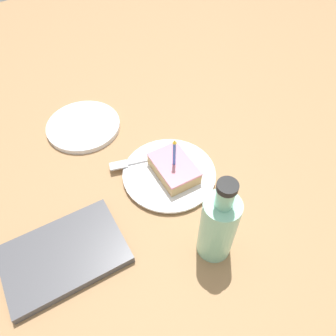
% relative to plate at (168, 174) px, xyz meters
% --- Properties ---
extents(ground_plane, '(2.40, 2.40, 0.04)m').
position_rel_plate_xyz_m(ground_plane, '(0.00, 0.01, -0.03)').
color(ground_plane, '#9E754C').
rests_on(ground_plane, ground).
extents(plate, '(0.23, 0.23, 0.01)m').
position_rel_plate_xyz_m(plate, '(0.00, 0.00, 0.00)').
color(plate, silver).
rests_on(plate, ground_plane).
extents(cake_slice, '(0.08, 0.12, 0.12)m').
position_rel_plate_xyz_m(cake_slice, '(0.01, -0.01, 0.03)').
color(cake_slice, tan).
rests_on(cake_slice, plate).
extents(fork, '(0.19, 0.06, 0.00)m').
position_rel_plate_xyz_m(fork, '(-0.04, 0.07, 0.01)').
color(fork, silver).
rests_on(fork, plate).
extents(bottle, '(0.07, 0.07, 0.22)m').
position_rel_plate_xyz_m(bottle, '(-0.01, -0.21, 0.08)').
color(bottle, '#8CD1B2').
rests_on(bottle, ground_plane).
extents(side_plate, '(0.21, 0.21, 0.01)m').
position_rel_plate_xyz_m(side_plate, '(-0.12, 0.27, -0.00)').
color(side_plate, silver).
rests_on(side_plate, ground_plane).
extents(marble_board, '(0.24, 0.16, 0.02)m').
position_rel_plate_xyz_m(marble_board, '(-0.29, -0.08, 0.00)').
color(marble_board, '#4C4C51').
rests_on(marble_board, ground_plane).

